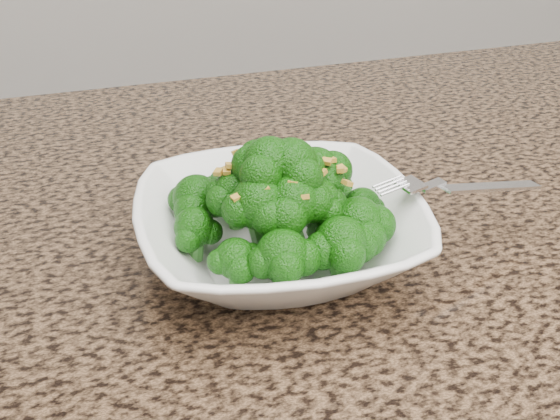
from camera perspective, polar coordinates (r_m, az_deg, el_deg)
name	(u,v)px	position (r m, az deg, el deg)	size (l,w,h in m)	color
granite_counter	(438,262)	(0.65, 12.70, -4.11)	(1.64, 1.04, 0.03)	brown
bowl	(280,231)	(0.59, 0.00, -1.73)	(0.24, 0.24, 0.06)	white
broccoli_pile	(280,160)	(0.56, 0.00, 4.07)	(0.21, 0.21, 0.07)	#13570A
garlic_topping	(280,114)	(0.55, 0.00, 7.84)	(0.13, 0.13, 0.01)	gold
fork	(436,185)	(0.60, 12.60, 2.01)	(0.18, 0.03, 0.01)	silver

